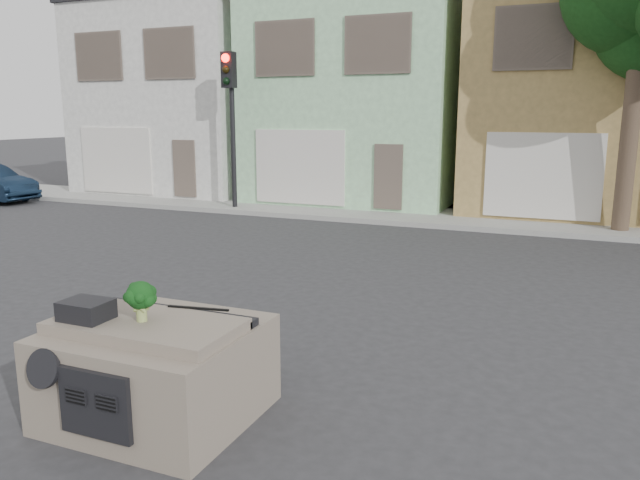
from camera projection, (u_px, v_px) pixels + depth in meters
The scene contains 11 objects.
ground_plane at pixel (283, 328), 9.41m from camera, with size 120.00×120.00×0.00m, color #303033.
sidewalk at pixel (437, 218), 18.87m from camera, with size 40.00×3.00×0.15m, color gray.
townhouse_white at pixel (199, 98), 25.93m from camera, with size 7.20×8.20×7.55m, color silver.
townhouse_mint at pixel (370, 96), 23.07m from camera, with size 7.20×8.20×7.55m, color #9FD7A2.
townhouse_tan at pixel (590, 94), 20.21m from camera, with size 7.20×8.20×7.55m, color #9F824A.
traffic_signal at pixel (231, 133), 19.95m from camera, with size 0.40×0.40×5.10m, color black.
tree_near at pixel (636, 69), 15.49m from camera, with size 4.40×4.00×8.50m, color #143C12.
car_dashboard at pixel (158, 367), 6.59m from camera, with size 2.00×1.80×1.12m, color #74685A.
instrument_hump at pixel (86, 310), 6.36m from camera, with size 0.48×0.38×0.20m, color black.
wiper_arm at pixel (198, 308), 6.71m from camera, with size 0.70×0.03×0.02m, color black.
broccoli at pixel (141, 301), 6.29m from camera, with size 0.35×0.35×0.43m, color black.
Camera 1 is at (3.99, -8.03, 3.20)m, focal length 35.00 mm.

